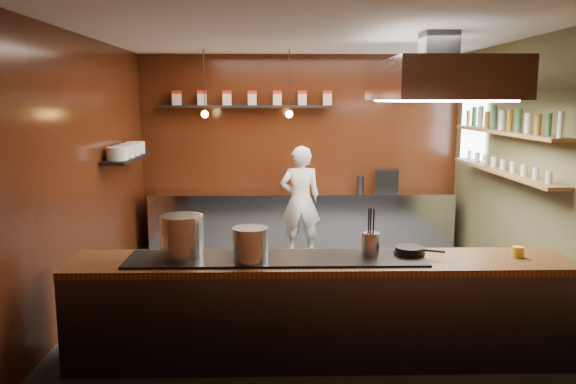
{
  "coord_description": "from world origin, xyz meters",
  "views": [
    {
      "loc": [
        -0.41,
        -6.35,
        2.3
      ],
      "look_at": [
        -0.25,
        0.4,
        1.19
      ],
      "focal_mm": 35.0,
      "sensor_mm": 36.0,
      "label": 1
    }
  ],
  "objects_px": {
    "extractor_hood": "(437,80)",
    "stockpot_large": "(182,236)",
    "espresso_machine": "(387,181)",
    "stockpot_small": "(251,244)",
    "chef": "(300,201)"
  },
  "relations": [
    {
      "from": "espresso_machine",
      "to": "chef",
      "type": "distance_m",
      "value": 1.39
    },
    {
      "from": "stockpot_large",
      "to": "stockpot_small",
      "type": "height_order",
      "value": "stockpot_large"
    },
    {
      "from": "espresso_machine",
      "to": "chef",
      "type": "height_order",
      "value": "chef"
    },
    {
      "from": "stockpot_large",
      "to": "chef",
      "type": "relative_size",
      "value": 0.23
    },
    {
      "from": "stockpot_small",
      "to": "chef",
      "type": "relative_size",
      "value": 0.19
    },
    {
      "from": "espresso_machine",
      "to": "chef",
      "type": "bearing_deg",
      "value": -157.15
    },
    {
      "from": "stockpot_large",
      "to": "espresso_machine",
      "type": "relative_size",
      "value": 1.07
    },
    {
      "from": "chef",
      "to": "stockpot_small",
      "type": "bearing_deg",
      "value": 79.4
    },
    {
      "from": "espresso_machine",
      "to": "chef",
      "type": "relative_size",
      "value": 0.22
    },
    {
      "from": "extractor_hood",
      "to": "stockpot_small",
      "type": "distance_m",
      "value": 2.71
    },
    {
      "from": "stockpot_small",
      "to": "espresso_machine",
      "type": "relative_size",
      "value": 0.87
    },
    {
      "from": "extractor_hood",
      "to": "stockpot_small",
      "type": "bearing_deg",
      "value": -145.99
    },
    {
      "from": "extractor_hood",
      "to": "stockpot_large",
      "type": "height_order",
      "value": "extractor_hood"
    },
    {
      "from": "espresso_machine",
      "to": "stockpot_small",
      "type": "bearing_deg",
      "value": -106.21
    },
    {
      "from": "stockpot_small",
      "to": "espresso_machine",
      "type": "bearing_deg",
      "value": 63.26
    }
  ]
}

